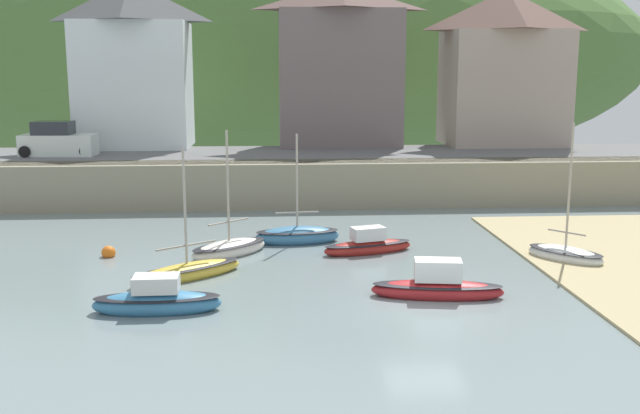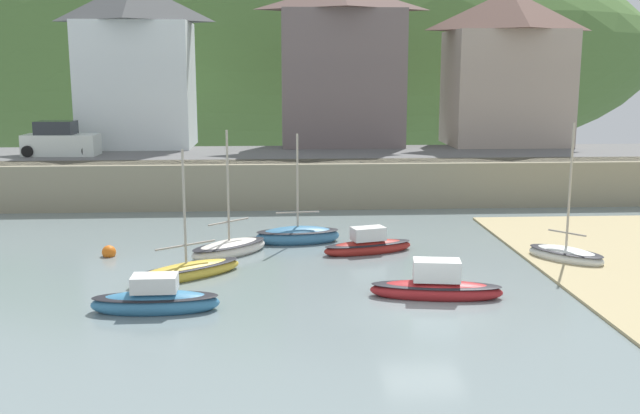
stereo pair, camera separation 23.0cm
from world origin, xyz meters
name	(u,v)px [view 2 (the right image)]	position (x,y,z in m)	size (l,w,h in m)	color
quay_seawall	(361,179)	(0.00, 17.50, 1.36)	(48.00, 9.40, 2.40)	gray
hillside_backdrop	(266,55)	(-5.65, 55.20, 8.62)	(80.00, 44.00, 24.62)	#507739
waterfront_building_left	(136,64)	(-13.22, 25.20, 7.56)	(7.07, 5.21, 10.12)	white
waterfront_building_centre	(342,65)	(-0.40, 25.20, 7.50)	(7.89, 4.77, 10.06)	slate
waterfront_building_right	(507,67)	(10.18, 25.20, 7.36)	(7.66, 5.74, 9.74)	#A8988A
sailboat_tall_mast	(368,246)	(-0.93, 6.76, 0.29)	(3.89, 2.05, 1.19)	maroon
sailboat_nearest_shore	(229,248)	(-6.46, 6.75, 0.26)	(3.52, 3.35, 5.11)	silver
fishing_boat_green	(155,301)	(-8.27, 0.00, 0.32)	(3.91, 1.29, 1.31)	teal
sailboat_blue_trim	(298,236)	(-3.70, 8.70, 0.29)	(3.73, 1.82, 4.81)	teal
dinghy_open_wooden	(187,271)	(-7.76, 3.55, 0.24)	(4.12, 3.38, 4.70)	gold
motorboat_with_cabin	(436,287)	(0.55, 0.84, 0.34)	(4.39, 1.73, 1.41)	#A72123
rowboat_small_beached	(566,255)	(6.45, 4.95, 0.26)	(2.96, 3.15, 5.46)	silver
parked_car_near_slipway	(60,141)	(-16.84, 20.70, 3.20)	(4.17, 1.87, 1.95)	silver
mooring_buoy	(109,252)	(-11.18, 6.77, 0.16)	(0.55, 0.55, 0.55)	orange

